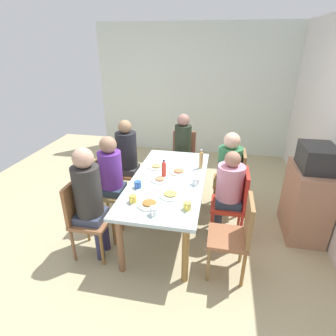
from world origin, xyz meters
TOP-DOWN VIEW (x-y plane):
  - ground_plane at (0.00, 0.00)m, footprint 6.86×6.86m
  - wall_left at (-2.92, 0.00)m, footprint 0.12×4.09m
  - dining_table at (0.00, 0.00)m, footprint 1.84×0.88m
  - chair_0 at (0.00, 0.82)m, footprint 0.40×0.40m
  - person_0 at (-0.00, 0.73)m, footprint 0.32×0.32m
  - chair_1 at (0.00, -0.82)m, footprint 0.40×0.40m
  - person_1 at (0.00, -0.73)m, footprint 0.30×0.30m
  - chair_2 at (-0.61, -0.82)m, footprint 0.40×0.40m
  - person_2 at (-0.61, -0.73)m, footprint 0.30×0.30m
  - chair_3 at (-0.61, 0.82)m, footprint 0.40×0.40m
  - person_3 at (-0.61, 0.73)m, footprint 0.32×0.32m
  - chair_4 at (0.61, -0.82)m, footprint 0.40×0.40m
  - person_4 at (0.61, -0.73)m, footprint 0.30×0.30m
  - chair_5 at (-1.30, 0.00)m, footprint 0.40×0.40m
  - person_5 at (-1.21, 0.00)m, footprint 0.30×0.30m
  - chair_6 at (0.61, 0.82)m, footprint 0.40×0.40m
  - plate_0 at (0.60, -0.08)m, footprint 0.26×0.26m
  - plate_1 at (-0.21, 0.10)m, footprint 0.24×0.24m
  - plate_2 at (-0.30, -0.22)m, footprint 0.22×0.22m
  - plate_3 at (0.38, 0.10)m, footprint 0.26×0.26m
  - plate_4 at (0.05, -0.09)m, footprint 0.21×0.21m
  - cup_0 at (0.06, 0.34)m, footprint 0.12×0.09m
  - cup_1 at (0.27, -0.30)m, footprint 0.12×0.08m
  - cup_2 at (0.58, -0.26)m, footprint 0.11×0.08m
  - cup_3 at (0.60, 0.31)m, footprint 0.11×0.08m
  - cup_4 at (0.76, 0.01)m, footprint 0.11×0.08m
  - bottle_0 at (-0.40, 0.36)m, footprint 0.05×0.05m
  - bottle_1 at (-0.05, -0.06)m, footprint 0.05×0.05m
  - side_cabinet at (-0.26, 1.69)m, footprint 0.70×0.44m
  - microwave at (-0.26, 1.69)m, footprint 0.48×0.36m

SIDE VIEW (x-z plane):
  - ground_plane at x=0.00m, z-range 0.00..0.00m
  - side_cabinet at x=-0.26m, z-range 0.00..0.90m
  - chair_0 at x=0.00m, z-range 0.06..0.96m
  - chair_1 at x=0.00m, z-range 0.06..0.96m
  - chair_2 at x=-0.61m, z-range 0.06..0.96m
  - chair_3 at x=-0.61m, z-range 0.06..0.96m
  - chair_4 at x=0.61m, z-range 0.06..0.96m
  - chair_5 at x=-1.30m, z-range 0.06..0.96m
  - chair_6 at x=0.61m, z-range 0.06..0.96m
  - dining_table at x=0.00m, z-range 0.28..1.00m
  - person_0 at x=0.00m, z-range 0.12..1.26m
  - person_3 at x=-0.61m, z-range 0.13..1.29m
  - person_5 at x=-1.21m, z-range 0.11..1.34m
  - person_1 at x=0.00m, z-range 0.12..1.34m
  - plate_2 at x=-0.30m, z-range 0.72..0.76m
  - plate_0 at x=0.60m, z-range 0.72..0.76m
  - plate_1 at x=-0.21m, z-range 0.72..0.76m
  - plate_3 at x=0.38m, z-range 0.72..0.76m
  - plate_4 at x=0.05m, z-range 0.72..0.76m
  - person_2 at x=-0.61m, z-range 0.12..1.37m
  - cup_1 at x=0.27m, z-range 0.72..0.80m
  - cup_0 at x=0.06m, z-range 0.72..0.80m
  - cup_3 at x=0.60m, z-range 0.72..0.80m
  - cup_2 at x=0.58m, z-range 0.72..0.80m
  - cup_4 at x=0.76m, z-range 0.72..0.80m
  - person_4 at x=0.61m, z-range 0.12..1.42m
  - bottle_1 at x=-0.05m, z-range 0.72..0.94m
  - bottle_0 at x=-0.40m, z-range 0.72..0.98m
  - microwave at x=-0.26m, z-range 0.90..1.18m
  - wall_left at x=-2.92m, z-range 0.00..2.60m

